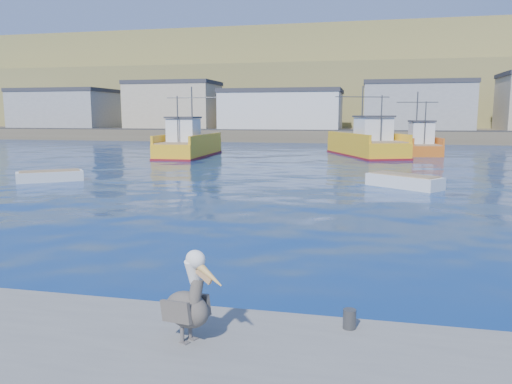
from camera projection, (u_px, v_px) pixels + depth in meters
ground at (223, 277)px, 11.60m from camera, size 260.00×260.00×0.00m
dock_bollards at (199, 306)px, 8.09m from camera, size 36.20×0.20×0.30m
far_shore at (355, 93)px, 115.57m from camera, size 200.00×81.00×24.00m
trawler_yellow_a at (188, 146)px, 45.44m from camera, size 4.81×10.66×6.41m
trawler_yellow_b at (367, 145)px, 46.02m from camera, size 7.84×11.87×6.51m
boat_orange at (418, 144)px, 47.99m from camera, size 4.11×7.93×5.98m
skiff_left at (50, 177)px, 28.34m from camera, size 3.54×3.12×0.76m
skiff_mid at (404, 182)px, 25.88m from camera, size 3.93×3.49×0.85m
pelican at (189, 302)px, 7.07m from camera, size 1.08×0.71×1.37m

